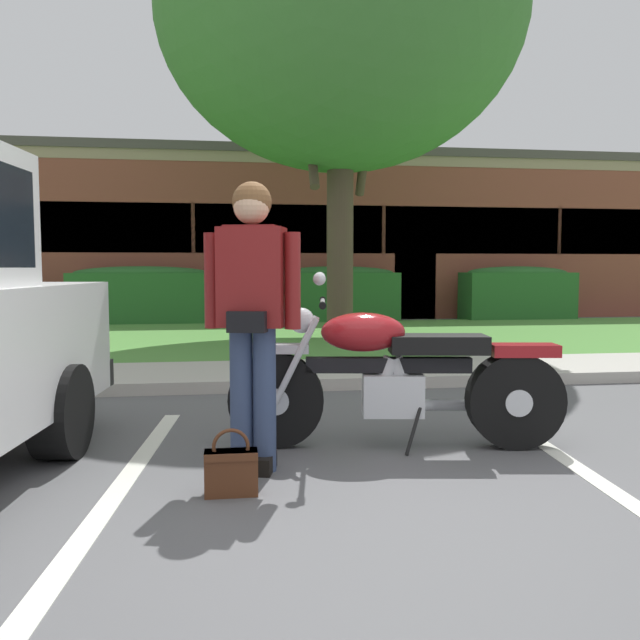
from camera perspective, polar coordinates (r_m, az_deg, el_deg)
The scene contains 14 objects.
ground_plane at distance 3.32m, azimuth 5.16°, elevation -16.72°, with size 140.00×140.00×0.00m, color #565659.
curb_strip at distance 6.51m, azimuth -1.68°, elevation -5.58°, with size 60.00×0.20×0.12m, color #B7B2A8.
concrete_walk at distance 7.35m, azimuth -2.44°, elevation -4.57°, with size 60.00×1.50×0.08m, color #B7B2A8.
grass_lawn at distance 11.07m, azimuth -4.38°, elevation -1.55°, with size 60.00×6.03×0.06m, color #518E3D.
stall_stripe_0 at distance 3.49m, azimuth -18.64°, elevation -15.85°, with size 0.12×4.40×0.01m, color silver.
stall_stripe_1 at distance 4.00m, azimuth 23.97°, elevation -13.32°, with size 0.12×4.40×0.01m, color silver.
motorcycle at distance 4.44m, azimuth 7.73°, elevation -4.89°, with size 2.24×0.82×1.18m.
rider_person at distance 3.86m, azimuth -5.91°, elevation 1.36°, with size 0.56×0.36×1.70m.
handbag at distance 3.60m, azimuth -7.73°, elevation -12.64°, with size 0.28×0.13×0.36m.
shade_tree at distance 11.66m, azimuth 1.80°, elevation 25.05°, with size 5.93×5.93×7.82m.
hedge_center_left at distance 14.27m, azimuth -15.19°, elevation 2.17°, with size 2.93×0.90×1.24m.
hedge_center_right at distance 14.37m, azimuth 1.51°, elevation 2.34°, with size 2.63×0.90×1.24m.
hedge_right at distance 15.62m, azimuth 16.74°, elevation 2.33°, with size 2.50×0.90×1.24m.
brick_building at distance 19.44m, azimuth -10.32°, elevation 6.83°, with size 25.83×9.03×4.00m.
Camera 1 is at (-0.72, -3.01, 1.21)m, focal length 36.86 mm.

